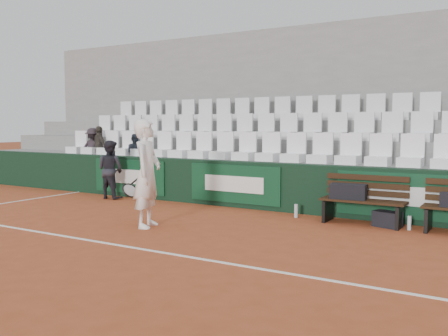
% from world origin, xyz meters
% --- Properties ---
extents(ground, '(80.00, 80.00, 0.00)m').
position_xyz_m(ground, '(0.00, 0.00, 0.00)').
color(ground, '#A54725').
rests_on(ground, ground).
extents(court_baseline, '(18.00, 0.06, 0.01)m').
position_xyz_m(court_baseline, '(0.00, 0.00, 0.00)').
color(court_baseline, white).
rests_on(court_baseline, ground).
extents(back_barrier, '(18.00, 0.34, 1.00)m').
position_xyz_m(back_barrier, '(0.07, 3.99, 0.50)').
color(back_barrier, black).
rests_on(back_barrier, ground).
extents(grandstand_tier_front, '(18.00, 0.95, 1.00)m').
position_xyz_m(grandstand_tier_front, '(0.00, 4.62, 0.50)').
color(grandstand_tier_front, gray).
rests_on(grandstand_tier_front, ground).
extents(grandstand_tier_mid, '(18.00, 0.95, 1.45)m').
position_xyz_m(grandstand_tier_mid, '(0.00, 5.58, 0.72)').
color(grandstand_tier_mid, gray).
rests_on(grandstand_tier_mid, ground).
extents(grandstand_tier_back, '(18.00, 0.95, 1.90)m').
position_xyz_m(grandstand_tier_back, '(0.00, 6.53, 0.95)').
color(grandstand_tier_back, gray).
rests_on(grandstand_tier_back, ground).
extents(grandstand_rear_wall, '(18.00, 0.30, 4.40)m').
position_xyz_m(grandstand_rear_wall, '(0.00, 7.15, 2.20)').
color(grandstand_rear_wall, gray).
rests_on(grandstand_rear_wall, ground).
extents(seat_row_front, '(11.90, 0.44, 0.63)m').
position_xyz_m(seat_row_front, '(0.00, 4.45, 1.31)').
color(seat_row_front, white).
rests_on(seat_row_front, grandstand_tier_front).
extents(seat_row_mid, '(11.90, 0.44, 0.63)m').
position_xyz_m(seat_row_mid, '(0.00, 5.40, 1.77)').
color(seat_row_mid, silver).
rests_on(seat_row_mid, grandstand_tier_mid).
extents(seat_row_back, '(11.90, 0.44, 0.63)m').
position_xyz_m(seat_row_back, '(0.00, 6.35, 2.21)').
color(seat_row_back, silver).
rests_on(seat_row_back, grandstand_tier_back).
extents(bench_left, '(1.50, 0.56, 0.45)m').
position_xyz_m(bench_left, '(2.69, 3.45, 0.23)').
color(bench_left, black).
rests_on(bench_left, ground).
extents(sports_bag_left, '(0.66, 0.34, 0.27)m').
position_xyz_m(sports_bag_left, '(2.43, 3.42, 0.59)').
color(sports_bag_left, black).
rests_on(sports_bag_left, bench_left).
extents(sports_bag_ground, '(0.52, 0.40, 0.28)m').
position_xyz_m(sports_bag_ground, '(3.13, 3.45, 0.14)').
color(sports_bag_ground, black).
rests_on(sports_bag_ground, ground).
extents(water_bottle_near, '(0.07, 0.07, 0.26)m').
position_xyz_m(water_bottle_near, '(1.40, 3.46, 0.13)').
color(water_bottle_near, '#AEBEC6').
rests_on(water_bottle_near, ground).
extents(water_bottle_far, '(0.07, 0.07, 0.25)m').
position_xyz_m(water_bottle_far, '(3.51, 3.39, 0.12)').
color(water_bottle_far, silver).
rests_on(water_bottle_far, ground).
extents(tennis_player, '(0.82, 0.80, 1.90)m').
position_xyz_m(tennis_player, '(-0.50, 1.29, 0.95)').
color(tennis_player, white).
rests_on(tennis_player, ground).
extents(ball_kid, '(0.70, 0.55, 1.42)m').
position_xyz_m(ball_kid, '(-3.46, 3.45, 0.71)').
color(ball_kid, black).
rests_on(ball_kid, ground).
extents(spectator_a, '(0.82, 0.58, 1.16)m').
position_xyz_m(spectator_a, '(-5.10, 4.50, 1.58)').
color(spectator_a, black).
rests_on(spectator_a, grandstand_tier_front).
extents(spectator_b, '(0.77, 0.50, 1.21)m').
position_xyz_m(spectator_b, '(-4.86, 4.50, 1.61)').
color(spectator_b, '#37322C').
rests_on(spectator_b, grandstand_tier_front).
extents(spectator_c, '(0.54, 0.45, 1.01)m').
position_xyz_m(spectator_c, '(-3.59, 4.50, 1.50)').
color(spectator_c, '#1D232C').
rests_on(spectator_c, grandstand_tier_front).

